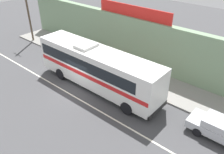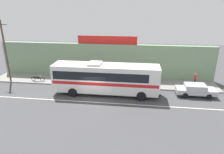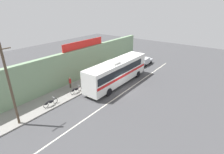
{
  "view_description": "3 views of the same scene",
  "coord_description": "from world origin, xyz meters",
  "px_view_note": "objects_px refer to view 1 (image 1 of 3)",
  "views": [
    {
      "loc": [
        13.18,
        -10.64,
        11.44
      ],
      "look_at": [
        2.66,
        1.65,
        1.58
      ],
      "focal_mm": 37.21,
      "sensor_mm": 36.0,
      "label": 1
    },
    {
      "loc": [
        4.65,
        -19.82,
        9.96
      ],
      "look_at": [
        1.89,
        1.46,
        2.16
      ],
      "focal_mm": 32.25,
      "sensor_mm": 36.0,
      "label": 2
    },
    {
      "loc": [
        -18.11,
        -11.91,
        11.04
      ],
      "look_at": [
        0.58,
        2.04,
        1.15
      ],
      "focal_mm": 27.78,
      "sensor_mm": 36.0,
      "label": 3
    }
  ],
  "objects_px": {
    "intercity_bus": "(97,66)",
    "utility_pole": "(27,7)",
    "motorcycle_green": "(75,53)",
    "parked_car": "(222,129)",
    "motorcycle_purple": "(53,44)",
    "pedestrian_near_shop": "(89,45)"
  },
  "relations": [
    {
      "from": "intercity_bus",
      "to": "pedestrian_near_shop",
      "type": "relative_size",
      "value": 7.43
    },
    {
      "from": "intercity_bus",
      "to": "motorcycle_green",
      "type": "distance_m",
      "value": 6.45
    },
    {
      "from": "motorcycle_green",
      "to": "utility_pole",
      "type": "bearing_deg",
      "value": -178.11
    },
    {
      "from": "intercity_bus",
      "to": "motorcycle_purple",
      "type": "height_order",
      "value": "intercity_bus"
    },
    {
      "from": "utility_pole",
      "to": "motorcycle_green",
      "type": "bearing_deg",
      "value": 1.89
    },
    {
      "from": "intercity_bus",
      "to": "motorcycle_purple",
      "type": "relative_size",
      "value": 6.46
    },
    {
      "from": "utility_pole",
      "to": "motorcycle_purple",
      "type": "distance_m",
      "value": 5.33
    },
    {
      "from": "utility_pole",
      "to": "motorcycle_purple",
      "type": "height_order",
      "value": "utility_pole"
    },
    {
      "from": "motorcycle_purple",
      "to": "utility_pole",
      "type": "bearing_deg",
      "value": -176.62
    },
    {
      "from": "utility_pole",
      "to": "pedestrian_near_shop",
      "type": "distance_m",
      "value": 9.03
    },
    {
      "from": "motorcycle_green",
      "to": "pedestrian_near_shop",
      "type": "xyz_separation_m",
      "value": [
        0.49,
        1.65,
        0.52
      ]
    },
    {
      "from": "utility_pole",
      "to": "pedestrian_near_shop",
      "type": "height_order",
      "value": "utility_pole"
    },
    {
      "from": "utility_pole",
      "to": "motorcycle_purple",
      "type": "relative_size",
      "value": 4.3
    },
    {
      "from": "motorcycle_purple",
      "to": "motorcycle_green",
      "type": "bearing_deg",
      "value": 0.44
    },
    {
      "from": "parked_car",
      "to": "pedestrian_near_shop",
      "type": "xyz_separation_m",
      "value": [
        -15.58,
        3.37,
        0.34
      ]
    },
    {
      "from": "parked_car",
      "to": "utility_pole",
      "type": "relative_size",
      "value": 0.55
    },
    {
      "from": "pedestrian_near_shop",
      "to": "motorcycle_purple",
      "type": "bearing_deg",
      "value": -159.16
    },
    {
      "from": "parked_car",
      "to": "motorcycle_purple",
      "type": "distance_m",
      "value": 20.07
    },
    {
      "from": "intercity_bus",
      "to": "utility_pole",
      "type": "height_order",
      "value": "utility_pole"
    },
    {
      "from": "parked_car",
      "to": "utility_pole",
      "type": "bearing_deg",
      "value": 176.48
    },
    {
      "from": "motorcycle_green",
      "to": "parked_car",
      "type": "bearing_deg",
      "value": -6.1
    },
    {
      "from": "parked_car",
      "to": "motorcycle_green",
      "type": "xyz_separation_m",
      "value": [
        -16.07,
        1.72,
        -0.17
      ]
    }
  ]
}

